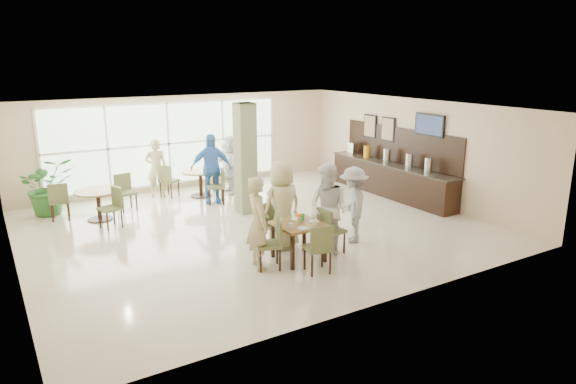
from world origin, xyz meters
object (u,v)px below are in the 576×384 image
buffet_counter (391,177)px  teen_right (328,210)px  adult_b (230,164)px  adult_standing (156,168)px  main_table (299,228)px  round_table_right (200,177)px  teen_standing (353,205)px  potted_plant (48,186)px  adult_a (211,169)px  round_table_left (98,197)px  teen_left (258,223)px  teen_far (282,205)px

buffet_counter → teen_right: (-4.16, -2.72, 0.37)m
buffet_counter → adult_b: size_ratio=2.76×
adult_standing → main_table: bearing=116.9°
round_table_right → adult_b: 0.94m
teen_standing → potted_plant: bearing=-103.7°
adult_a → adult_b: (0.87, 0.67, -0.10)m
round_table_left → teen_standing: 6.23m
teen_left → main_table: bearing=-85.4°
round_table_left → teen_far: 4.91m
teen_right → adult_b: teen_right is taller
round_table_left → buffet_counter: buffet_counter is taller
potted_plant → teen_left: bearing=-63.4°
potted_plant → teen_right: teen_right is taller
round_table_right → adult_standing: (-1.09, 0.58, 0.28)m
teen_left → teen_standing: teen_left is taller
teen_standing → round_table_left: bearing=-102.8°
round_table_right → adult_b: bearing=-6.0°
round_table_left → main_table: bearing=-59.3°
teen_left → teen_right: size_ratio=0.97×
main_table → teen_far: size_ratio=0.48×
round_table_left → teen_standing: size_ratio=0.69×
teen_right → round_table_left: bearing=-161.1°
round_table_left → teen_left: teen_left is taller
teen_right → teen_standing: size_ratio=1.12×
main_table → teen_right: bearing=0.8°
round_table_right → round_table_left: bearing=-165.1°
teen_far → teen_standing: 1.57m
main_table → potted_plant: bearing=122.7°
teen_standing → adult_standing: size_ratio=0.98×
teen_left → teen_far: (0.94, 0.69, 0.04)m
buffet_counter → teen_right: bearing=-146.8°
round_table_left → teen_left: bearing=-67.4°
teen_left → adult_standing: (-0.05, 6.03, -0.05)m
teen_left → teen_right: teen_right is taller
potted_plant → teen_right: (4.49, -5.87, 0.19)m
teen_far → adult_b: size_ratio=1.09×
potted_plant → teen_far: (3.85, -5.13, 0.19)m
teen_standing → buffet_counter: bearing=159.0°
round_table_left → teen_far: teen_far is taller
main_table → potted_plant: 6.99m
buffet_counter → round_table_right: bearing=149.5°
main_table → adult_a: 4.76m
round_table_right → potted_plant: potted_plant is taller
buffet_counter → teen_left: size_ratio=2.65×
buffet_counter → teen_left: bearing=-155.0°
round_table_right → potted_plant: size_ratio=0.72×
teen_right → adult_standing: 6.29m
teen_far → teen_standing: size_ratio=1.13×
teen_left → adult_a: 4.81m
round_table_left → potted_plant: bearing=129.9°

